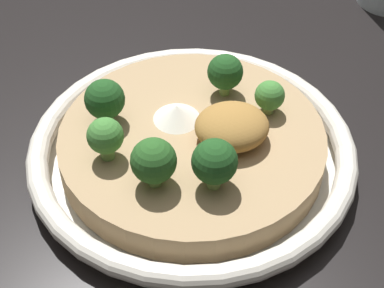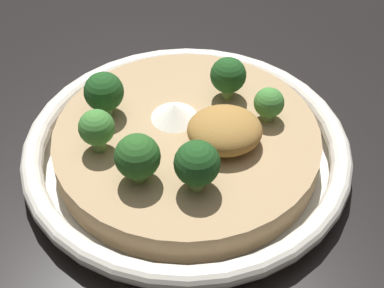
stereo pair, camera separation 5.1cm
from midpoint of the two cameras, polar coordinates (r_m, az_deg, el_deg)
name	(u,v)px [view 1 (the left image)]	position (r m, az deg, el deg)	size (l,w,h in m)	color
ground_plane	(192,162)	(0.53, -2.78, -1.87)	(6.00, 6.00, 0.00)	black
risotto_bowl	(192,148)	(0.52, -2.84, -0.52)	(0.29, 0.29, 0.04)	silver
cheese_sprinkle	(177,112)	(0.51, -4.36, 2.96)	(0.04, 0.04, 0.01)	white
crispy_onion_garnish	(232,126)	(0.49, 0.89, 1.57)	(0.06, 0.06, 0.03)	#A37538
broccoli_back_left	(215,162)	(0.44, -1.11, -1.96)	(0.04, 0.04, 0.04)	#84A856
broccoli_front_right	(105,100)	(0.51, -11.34, 4.09)	(0.03, 0.03, 0.04)	#668E47
broccoli_back	(154,161)	(0.45, -7.03, -1.86)	(0.04, 0.04, 0.04)	#759E4C
broccoli_left	(270,96)	(0.51, 4.72, 4.52)	(0.03, 0.03, 0.03)	#84A856
broccoli_back_right	(105,137)	(0.48, -11.47, 0.53)	(0.03, 0.03, 0.04)	#668E47
broccoli_front_left	(225,72)	(0.53, 0.46, 6.84)	(0.03, 0.03, 0.04)	#759E4C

